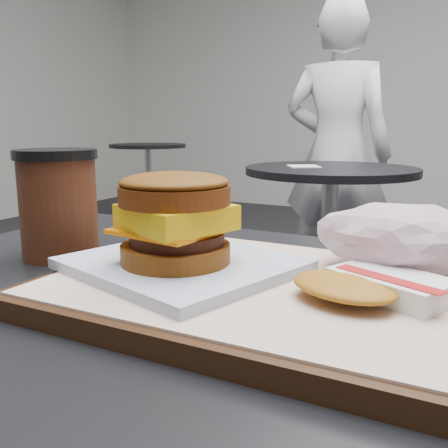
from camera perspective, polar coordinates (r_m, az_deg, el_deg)
serving_tray at (r=0.44m, az=4.90°, el=-7.63°), size 0.38×0.28×0.02m
breakfast_sandwich at (r=0.46m, az=-5.36°, el=-0.69°), size 0.23×0.22×0.09m
hash_brown at (r=0.41m, az=16.31°, el=-6.78°), size 0.13×0.12×0.02m
crumpled_wrapper at (r=0.48m, az=19.20°, el=-1.49°), size 0.14×0.11×0.06m
coffee_cup at (r=0.61m, az=-18.44°, el=2.66°), size 0.09×0.09×0.13m
neighbor_table at (r=2.12m, az=11.94°, el=0.99°), size 0.70×0.70×0.75m
napkin at (r=2.09m, az=9.09°, el=6.53°), size 0.17×0.17×0.00m
patron at (r=2.69m, az=12.77°, el=7.78°), size 0.57×0.38×1.53m
bg_table_mid at (r=4.43m, az=-8.66°, el=6.59°), size 0.66×0.66×0.75m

